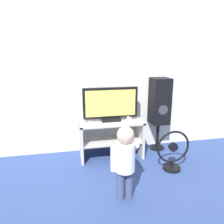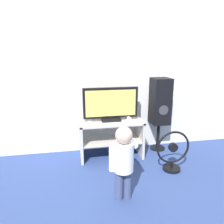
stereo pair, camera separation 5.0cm
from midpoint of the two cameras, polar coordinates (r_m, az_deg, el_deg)
name	(u,v)px [view 1 (the left image)]	position (r m, az deg, el deg)	size (l,w,h in m)	color
ground_plane	(114,162)	(3.24, 0.03, -13.02)	(16.00, 16.00, 0.00)	navy
wall_back	(107,68)	(3.37, -1.80, 11.33)	(10.00, 0.06, 2.60)	silver
tv_stand	(111,133)	(3.28, -0.75, -5.63)	(0.93, 0.45, 0.56)	beige
television	(110,105)	(3.17, -0.85, 1.96)	(0.80, 0.20, 0.49)	black
game_console	(129,119)	(3.21, 4.03, -1.90)	(0.04, 0.18, 0.05)	white
remote_primary	(90,123)	(3.10, -6.12, -2.84)	(0.06, 0.13, 0.03)	white
child	(125,157)	(2.32, 2.79, -11.69)	(0.31, 0.47, 0.82)	#3F4C72
speaker_tower	(159,103)	(3.49, 11.89, 2.43)	(0.27, 0.31, 1.16)	black
floor_fan	(173,152)	(3.06, 15.13, -10.17)	(0.46, 0.24, 0.56)	black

